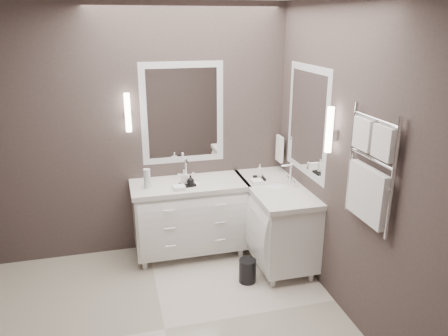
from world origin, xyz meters
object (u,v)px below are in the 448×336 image
object	(u,v)px
vanity_right	(275,217)
towel_ladder	(369,175)
vanity_back	(190,214)
waste_bin	(247,271)

from	to	relation	value
vanity_right	towel_ladder	distance (m)	1.60
vanity_back	vanity_right	world-z (taller)	same
vanity_back	towel_ladder	xyz separation A→B (m)	(1.10, -1.63, 0.91)
vanity_right	waste_bin	xyz separation A→B (m)	(-0.43, -0.39, -0.36)
vanity_right	towel_ladder	bearing A→B (deg)	-80.16
towel_ladder	waste_bin	xyz separation A→B (m)	(-0.65, 0.91, -1.27)
vanity_right	towel_ladder	xyz separation A→B (m)	(0.23, -1.30, 0.91)
vanity_back	vanity_right	bearing A→B (deg)	-20.38
vanity_back	waste_bin	size ratio (longest dim) A/B	5.14
towel_ladder	waste_bin	bearing A→B (deg)	125.44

